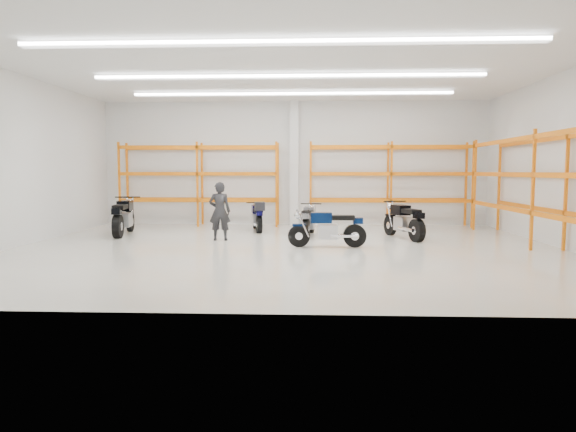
{
  "coord_description": "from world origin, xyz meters",
  "views": [
    {
      "loc": [
        0.6,
        -12.9,
        1.97
      ],
      "look_at": [
        0.01,
        0.5,
        0.79
      ],
      "focal_mm": 32.0,
      "sensor_mm": 36.0,
      "label": 1
    }
  ],
  "objects_px": {
    "motorcycle_main": "(331,229)",
    "motorcycle_back_d": "(405,222)",
    "standing_man": "(220,211)",
    "motorcycle_back_a": "(123,218)",
    "structural_column": "(294,163)",
    "motorcycle_back_c": "(309,221)",
    "motorcycle_back_b": "(257,217)"
  },
  "relations": [
    {
      "from": "standing_man",
      "to": "motorcycle_back_b",
      "type": "bearing_deg",
      "value": -114.54
    },
    {
      "from": "motorcycle_back_d",
      "to": "motorcycle_back_a",
      "type": "bearing_deg",
      "value": 176.52
    },
    {
      "from": "motorcycle_back_a",
      "to": "motorcycle_back_c",
      "type": "bearing_deg",
      "value": 0.66
    },
    {
      "from": "motorcycle_back_b",
      "to": "motorcycle_back_c",
      "type": "distance_m",
      "value": 2.02
    },
    {
      "from": "standing_man",
      "to": "structural_column",
      "type": "relative_size",
      "value": 0.37
    },
    {
      "from": "motorcycle_back_b",
      "to": "motorcycle_back_d",
      "type": "relative_size",
      "value": 0.92
    },
    {
      "from": "motorcycle_back_b",
      "to": "motorcycle_back_c",
      "type": "xyz_separation_m",
      "value": [
        1.68,
        -1.12,
        -0.03
      ]
    },
    {
      "from": "motorcycle_back_a",
      "to": "structural_column",
      "type": "distance_m",
      "value": 6.34
    },
    {
      "from": "motorcycle_back_d",
      "to": "structural_column",
      "type": "bearing_deg",
      "value": 131.32
    },
    {
      "from": "motorcycle_main",
      "to": "structural_column",
      "type": "bearing_deg",
      "value": 101.52
    },
    {
      "from": "standing_man",
      "to": "structural_column",
      "type": "height_order",
      "value": "structural_column"
    },
    {
      "from": "motorcycle_main",
      "to": "motorcycle_back_a",
      "type": "distance_m",
      "value": 6.66
    },
    {
      "from": "motorcycle_main",
      "to": "motorcycle_back_c",
      "type": "height_order",
      "value": "motorcycle_main"
    },
    {
      "from": "motorcycle_back_a",
      "to": "motorcycle_back_d",
      "type": "relative_size",
      "value": 1.11
    },
    {
      "from": "motorcycle_back_a",
      "to": "standing_man",
      "type": "bearing_deg",
      "value": -18.16
    },
    {
      "from": "motorcycle_back_a",
      "to": "motorcycle_back_c",
      "type": "relative_size",
      "value": 1.2
    },
    {
      "from": "motorcycle_back_b",
      "to": "standing_man",
      "type": "relative_size",
      "value": 1.17
    },
    {
      "from": "motorcycle_back_a",
      "to": "motorcycle_back_b",
      "type": "relative_size",
      "value": 1.21
    },
    {
      "from": "motorcycle_main",
      "to": "motorcycle_back_d",
      "type": "xyz_separation_m",
      "value": [
        2.21,
        1.71,
        0.04
      ]
    },
    {
      "from": "structural_column",
      "to": "motorcycle_back_c",
      "type": "bearing_deg",
      "value": -80.43
    },
    {
      "from": "motorcycle_back_b",
      "to": "motorcycle_back_d",
      "type": "height_order",
      "value": "motorcycle_back_d"
    },
    {
      "from": "motorcycle_back_c",
      "to": "standing_man",
      "type": "distance_m",
      "value": 2.78
    },
    {
      "from": "standing_man",
      "to": "motorcycle_back_c",
      "type": "bearing_deg",
      "value": -160.16
    },
    {
      "from": "motorcycle_back_c",
      "to": "motorcycle_back_d",
      "type": "height_order",
      "value": "motorcycle_back_d"
    },
    {
      "from": "motorcycle_back_c",
      "to": "standing_man",
      "type": "relative_size",
      "value": 1.18
    },
    {
      "from": "motorcycle_main",
      "to": "structural_column",
      "type": "height_order",
      "value": "structural_column"
    },
    {
      "from": "motorcycle_back_d",
      "to": "standing_man",
      "type": "height_order",
      "value": "standing_man"
    },
    {
      "from": "standing_man",
      "to": "motorcycle_main",
      "type": "bearing_deg",
      "value": 155.24
    },
    {
      "from": "motorcycle_back_b",
      "to": "standing_man",
      "type": "distance_m",
      "value": 2.41
    },
    {
      "from": "motorcycle_back_b",
      "to": "motorcycle_main",
      "type": "bearing_deg",
      "value": -56.5
    },
    {
      "from": "motorcycle_main",
      "to": "motorcycle_back_d",
      "type": "bearing_deg",
      "value": 37.66
    },
    {
      "from": "motorcycle_back_d",
      "to": "structural_column",
      "type": "distance_m",
      "value": 5.34
    }
  ]
}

